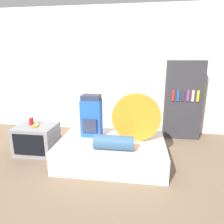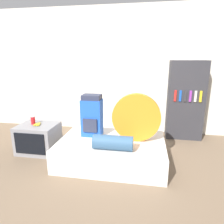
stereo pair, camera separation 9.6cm
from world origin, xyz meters
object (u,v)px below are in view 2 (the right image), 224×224
Objects in this scene: sleeping_roll at (113,143)px; canister at (33,120)px; backpack at (92,116)px; tent_bag at (136,118)px; bookshelf at (185,100)px; television at (39,138)px.

canister reaches higher than sleeping_roll.
backpack reaches higher than sleeping_roll.
bookshelf reaches higher than tent_bag.
sleeping_roll is 0.86× the size of television.
television is 0.32m from canister.
canister is 2.87m from bookshelf.
canister is (-0.09, 0.03, 0.31)m from television.
sleeping_roll is at bearing -48.70° from backpack.
bookshelf is (2.56, 1.10, 0.53)m from television.
sleeping_roll reaches higher than television.
sleeping_roll is 1.54m from canister.
bookshelf is (1.19, 1.55, 0.32)m from sleeping_roll.
bookshelf reaches higher than canister.
tent_bag is at bearing -8.08° from backpack.
tent_bag reaches higher than canister.
canister is at bearing -157.96° from bookshelf.
bookshelf reaches higher than backpack.
bookshelf is (0.90, 1.17, 0.06)m from tent_bag.
backpack is 1.93m from bookshelf.
backpack is at bearing 171.92° from tent_bag.
tent_bag reaches higher than sleeping_roll.
backpack is 1.22× the size of sleeping_roll.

